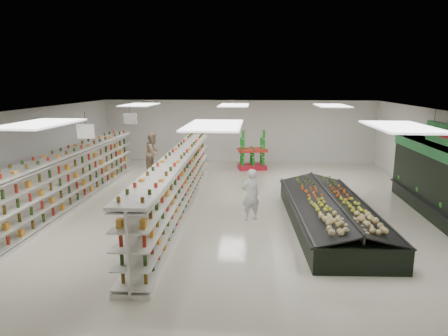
# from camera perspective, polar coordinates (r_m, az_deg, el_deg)

# --- Properties ---
(floor) EXTENTS (16.00, 16.00, 0.00)m
(floor) POSITION_cam_1_polar(r_m,az_deg,el_deg) (13.39, 0.43, -5.63)
(floor) COLOR beige
(floor) RESTS_ON ground
(ceiling) EXTENTS (14.00, 16.00, 0.02)m
(ceiling) POSITION_cam_1_polar(r_m,az_deg,el_deg) (12.79, 0.45, 8.16)
(ceiling) COLOR white
(ceiling) RESTS_ON wall_back
(wall_back) EXTENTS (14.00, 0.02, 3.20)m
(wall_back) POSITION_cam_1_polar(r_m,az_deg,el_deg) (20.89, 2.03, 5.28)
(wall_back) COLOR silver
(wall_back) RESTS_ON floor
(wall_front) EXTENTS (14.00, 0.02, 3.20)m
(wall_front) POSITION_cam_1_polar(r_m,az_deg,el_deg) (5.41, -5.89, -15.24)
(wall_front) COLOR silver
(wall_front) RESTS_ON floor
(wall_left) EXTENTS (0.02, 16.00, 3.20)m
(wall_left) POSITION_cam_1_polar(r_m,az_deg,el_deg) (15.19, -26.94, 1.38)
(wall_left) COLOR silver
(wall_left) RESTS_ON floor
(aisle_sign_near) EXTENTS (0.52, 0.06, 0.75)m
(aisle_sign_near) POSITION_cam_1_polar(r_m,az_deg,el_deg) (11.79, -19.12, 4.97)
(aisle_sign_near) COLOR white
(aisle_sign_near) RESTS_ON ceiling
(aisle_sign_far) EXTENTS (0.52, 0.06, 0.75)m
(aisle_sign_far) POSITION_cam_1_polar(r_m,az_deg,el_deg) (15.52, -13.24, 6.87)
(aisle_sign_far) COLOR white
(aisle_sign_far) RESTS_ON ceiling
(gondola_left) EXTENTS (0.86, 10.68, 1.85)m
(gondola_left) POSITION_cam_1_polar(r_m,az_deg,el_deg) (14.45, -21.16, -1.64)
(gondola_left) COLOR silver
(gondola_left) RESTS_ON floor
(gondola_center) EXTENTS (0.99, 10.69, 1.85)m
(gondola_center) POSITION_cam_1_polar(r_m,az_deg,el_deg) (12.75, -6.62, -2.66)
(gondola_center) COLOR silver
(gondola_center) RESTS_ON floor
(produce_island) EXTENTS (2.57, 6.31, 0.93)m
(produce_island) POSITION_cam_1_polar(r_m,az_deg,el_deg) (11.99, 14.89, -6.08)
(produce_island) COLOR black
(produce_island) RESTS_ON floor
(soda_endcap) EXTENTS (1.50, 1.14, 1.74)m
(soda_endcap) POSITION_cam_1_polar(r_m,az_deg,el_deg) (19.14, 4.07, 2.34)
(soda_endcap) COLOR red
(soda_endcap) RESTS_ON floor
(shopper_main) EXTENTS (0.68, 0.59, 1.58)m
(shopper_main) POSITION_cam_1_polar(r_m,az_deg,el_deg) (12.01, 3.85, -3.81)
(shopper_main) COLOR white
(shopper_main) RESTS_ON floor
(shopper_background) EXTENTS (0.71, 0.99, 1.85)m
(shopper_background) POSITION_cam_1_polar(r_m,az_deg,el_deg) (18.60, -10.07, 2.15)
(shopper_background) COLOR tan
(shopper_background) RESTS_ON floor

